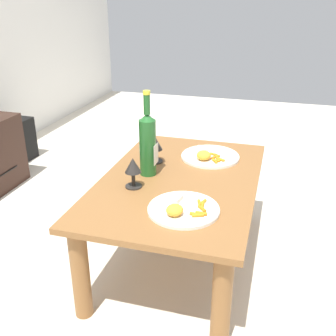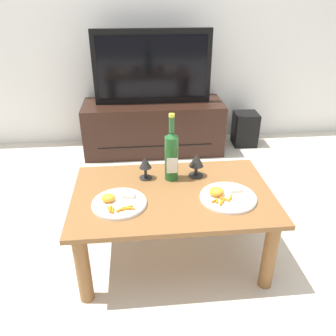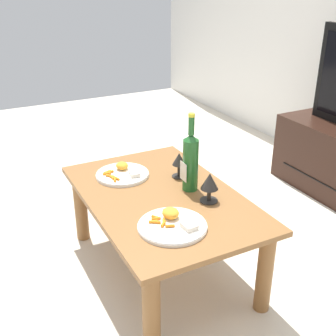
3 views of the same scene
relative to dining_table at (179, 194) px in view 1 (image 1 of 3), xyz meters
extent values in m
plane|color=beige|center=(0.00, 0.00, -0.34)|extent=(6.40, 6.40, 0.00)
cube|color=brown|center=(0.00, 0.00, 0.07)|extent=(1.03, 0.67, 0.03)
cylinder|color=brown|center=(-0.45, -0.27, -0.15)|extent=(0.07, 0.07, 0.40)
cylinder|color=brown|center=(0.45, -0.27, -0.15)|extent=(0.07, 0.07, 0.40)
cylinder|color=brown|center=(-0.45, 0.27, -0.15)|extent=(0.07, 0.07, 0.40)
cylinder|color=brown|center=(0.45, 0.27, -0.15)|extent=(0.07, 0.07, 0.40)
cube|color=black|center=(0.87, 1.49, -0.19)|extent=(0.23, 0.23, 0.31)
cylinder|color=#1E5923|center=(0.01, 0.15, 0.20)|extent=(0.07, 0.07, 0.25)
cone|color=#1E5923|center=(0.01, 0.15, 0.34)|extent=(0.07, 0.07, 0.03)
cylinder|color=#1E5923|center=(0.01, 0.15, 0.40)|extent=(0.03, 0.03, 0.08)
cylinder|color=yellow|center=(0.01, 0.15, 0.45)|extent=(0.03, 0.03, 0.02)
cube|color=silver|center=(0.01, 0.11, 0.18)|extent=(0.06, 0.00, 0.09)
cylinder|color=black|center=(-0.13, 0.16, 0.08)|extent=(0.07, 0.07, 0.01)
cylinder|color=black|center=(-0.13, 0.16, 0.11)|extent=(0.02, 0.02, 0.06)
cone|color=black|center=(-0.13, 0.16, 0.18)|extent=(0.07, 0.07, 0.06)
cylinder|color=black|center=(0.15, 0.16, 0.08)|extent=(0.08, 0.08, 0.01)
cylinder|color=black|center=(0.15, 0.16, 0.11)|extent=(0.02, 0.02, 0.06)
cone|color=black|center=(0.15, 0.16, 0.18)|extent=(0.08, 0.08, 0.08)
cylinder|color=white|center=(-0.27, -0.09, 0.08)|extent=(0.27, 0.27, 0.01)
torus|color=white|center=(-0.27, -0.09, 0.09)|extent=(0.27, 0.27, 0.01)
ellipsoid|color=orange|center=(-0.33, -0.06, 0.11)|extent=(0.07, 0.06, 0.04)
cube|color=beige|center=(-0.22, -0.04, 0.10)|extent=(0.07, 0.06, 0.02)
cylinder|color=orange|center=(-0.31, -0.14, 0.10)|extent=(0.01, 0.04, 0.01)
cylinder|color=orange|center=(-0.32, -0.15, 0.10)|extent=(0.03, 0.04, 0.01)
cylinder|color=orange|center=(-0.30, -0.16, 0.10)|extent=(0.01, 0.04, 0.01)
cylinder|color=orange|center=(-0.27, -0.15, 0.10)|extent=(0.04, 0.04, 0.01)
cylinder|color=orange|center=(-0.22, -0.15, 0.10)|extent=(0.04, 0.02, 0.01)
cylinder|color=orange|center=(-0.23, -0.14, 0.10)|extent=(0.04, 0.02, 0.01)
cylinder|color=orange|center=(-0.25, -0.15, 0.10)|extent=(0.04, 0.02, 0.01)
cylinder|color=white|center=(0.27, -0.09, 0.08)|extent=(0.28, 0.28, 0.01)
torus|color=white|center=(0.27, -0.09, 0.09)|extent=(0.28, 0.28, 0.01)
ellipsoid|color=orange|center=(0.21, -0.06, 0.11)|extent=(0.08, 0.07, 0.04)
cube|color=beige|center=(0.32, -0.04, 0.10)|extent=(0.07, 0.06, 0.02)
cylinder|color=orange|center=(0.28, -0.10, 0.10)|extent=(0.02, 0.04, 0.01)
cylinder|color=orange|center=(0.25, -0.12, 0.10)|extent=(0.04, 0.03, 0.01)
cylinder|color=orange|center=(0.24, -0.11, 0.10)|extent=(0.04, 0.03, 0.01)
cylinder|color=orange|center=(0.20, -0.13, 0.10)|extent=(0.02, 0.04, 0.01)
cylinder|color=orange|center=(0.19, -0.12, 0.10)|extent=(0.04, 0.03, 0.01)
cylinder|color=orange|center=(0.22, -0.15, 0.10)|extent=(0.02, 0.04, 0.01)
cylinder|color=orange|center=(0.23, -0.14, 0.10)|extent=(0.03, 0.04, 0.01)
camera|label=1|loc=(-1.53, -0.39, 0.82)|focal=42.77mm
camera|label=2|loc=(-0.17, -1.49, 1.02)|focal=36.51mm
camera|label=3|loc=(1.59, -0.78, 1.03)|focal=46.31mm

